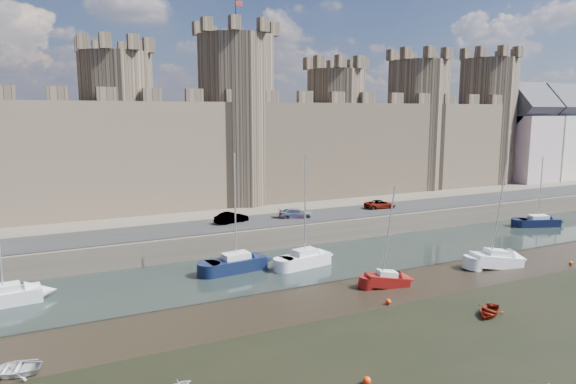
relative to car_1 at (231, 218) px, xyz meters
The scene contains 20 objects.
ground 35.00m from the car_1, 83.59° to the right, with size 160.00×160.00×0.00m, color black.
water_channel 11.75m from the car_1, 69.89° to the right, with size 160.00×12.00×0.08m, color black.
quay 25.73m from the car_1, 81.27° to the left, with size 160.00×60.00×2.50m, color #4C443A.
road 3.99m from the car_1, ahead, with size 160.00×7.00×0.10m, color black.
castle 16.18m from the car_1, 76.31° to the left, with size 108.50×11.00×29.00m.
townhouses 76.61m from the car_1, ahead, with size 35.50×9.05×18.13m.
car_1 is the anchor object (origin of this frame).
car_2 8.01m from the car_1, ahead, with size 1.68×4.13×1.20m, color gray.
car_3 20.82m from the car_1, ahead, with size 1.93×4.18×1.16m, color gray.
sailboat_0 25.01m from the car_1, 156.28° to the right, with size 5.62×2.63×10.18m.
sailboat_1 10.71m from the car_1, 107.70° to the right, with size 5.86×2.75×11.38m.
sailboat_2 12.23m from the car_1, 73.16° to the right, with size 5.38×2.77×11.07m.
sailboat_3 41.22m from the car_1, 13.00° to the right, with size 5.73×3.82×9.36m.
sailboat_4 21.18m from the car_1, 69.74° to the right, with size 4.06×2.33×8.93m.
sailboat_5 28.62m from the car_1, 44.02° to the right, with size 5.44×2.96×11.10m.
dinghy_4 30.38m from the car_1, 70.30° to the right, with size 1.96×0.57×2.74m, color #671A0B.
dinghy_6 31.52m from the car_1, 133.85° to the right, with size 2.18×0.63×3.05m, color silver.
buoy_0 33.01m from the car_1, 96.65° to the right, with size 0.48×0.48×0.48m, color #FF310B.
buoy_1 23.96m from the car_1, 78.48° to the right, with size 0.47×0.47×0.47m, color red.
buoy_3 36.01m from the car_1, 39.23° to the right, with size 0.41×0.41×0.41m, color orange.
Camera 1 is at (-23.55, -20.21, 15.21)m, focal length 32.00 mm.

